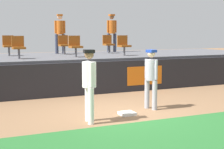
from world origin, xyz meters
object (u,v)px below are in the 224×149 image
(seat_back_right, at_px, (108,43))
(spectator_hooded, at_px, (60,31))
(seat_front_center, at_px, (75,45))
(seat_front_right, at_px, (124,44))
(seat_front_left, at_px, (18,46))
(first_base, at_px, (127,113))
(player_runner_visitor, at_px, (151,75))
(player_fielder_home, at_px, (89,81))
(spectator_capped, at_px, (112,30))
(seat_back_center, at_px, (64,44))
(seat_back_left, at_px, (9,44))

(seat_back_right, bearing_deg, spectator_hooded, 164.85)
(seat_back_right, distance_m, seat_front_center, 2.84)
(seat_front_right, xyz_separation_m, seat_front_left, (-4.31, -0.00, -0.00))
(first_base, distance_m, player_runner_visitor, 1.42)
(seat_front_left, bearing_deg, player_fielder_home, -80.96)
(seat_front_center, height_order, spectator_capped, spectator_capped)
(player_runner_visitor, xyz_separation_m, seat_back_center, (-0.74, 6.26, 0.73))
(seat_back_right, distance_m, seat_front_left, 4.75)
(player_fielder_home, bearing_deg, seat_front_center, 172.85)
(seat_back_center, distance_m, seat_back_left, 2.36)
(seat_back_center, bearing_deg, seat_front_left, -141.49)
(player_runner_visitor, distance_m, seat_back_right, 6.45)
(player_runner_visitor, distance_m, seat_front_right, 4.70)
(seat_front_center, bearing_deg, seat_front_left, -179.99)
(seat_back_right, xyz_separation_m, seat_front_right, (-0.08, -1.80, 0.00))
(player_runner_visitor, height_order, spectator_capped, spectator_capped)
(player_runner_visitor, distance_m, seat_front_left, 5.43)
(player_runner_visitor, relative_size, seat_back_right, 2.07)
(seat_front_right, relative_size, seat_front_center, 1.00)
(first_base, xyz_separation_m, seat_front_right, (2.27, 4.84, 1.70))
(first_base, xyz_separation_m, seat_back_center, (0.22, 6.64, 1.69))
(seat_front_left, bearing_deg, player_runner_visitor, -56.05)
(seat_back_right, height_order, seat_front_center, same)
(seat_back_right, relative_size, seat_front_right, 1.00)
(seat_front_left, bearing_deg, seat_back_left, 93.06)
(first_base, height_order, player_runner_visitor, player_runner_visitor)
(seat_front_center, relative_size, seat_front_left, 1.00)
(player_runner_visitor, bearing_deg, seat_front_left, -161.13)
(seat_front_center, distance_m, spectator_hooded, 2.44)
(seat_back_center, relative_size, spectator_hooded, 0.47)
(player_runner_visitor, relative_size, seat_back_center, 2.07)
(player_fielder_home, relative_size, seat_front_left, 2.17)
(spectator_hooded, bearing_deg, seat_front_left, 53.16)
(seat_front_right, bearing_deg, spectator_capped, 76.28)
(spectator_hooded, distance_m, spectator_capped, 2.69)
(first_base, bearing_deg, spectator_hooded, 88.21)
(seat_back_left, height_order, spectator_capped, spectator_capped)
(first_base, relative_size, spectator_capped, 0.22)
(first_base, bearing_deg, spectator_capped, 68.69)
(seat_back_left, xyz_separation_m, spectator_hooded, (2.36, 0.58, 0.56))
(seat_back_center, bearing_deg, first_base, -91.91)
(seat_back_right, bearing_deg, seat_front_right, -92.68)
(spectator_hooded, relative_size, spectator_capped, 0.96)
(seat_front_center, bearing_deg, player_runner_visitor, -79.67)
(player_runner_visitor, distance_m, seat_front_center, 4.59)
(seat_front_right, bearing_deg, seat_back_right, 87.32)
(spectator_hooded, xyz_separation_m, spectator_capped, (2.68, 0.23, 0.04))
(seat_back_center, distance_m, seat_back_right, 2.13)
(seat_front_center, bearing_deg, spectator_hooded, 88.18)
(first_base, height_order, spectator_capped, spectator_capped)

